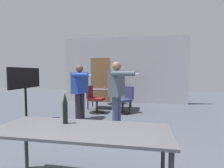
% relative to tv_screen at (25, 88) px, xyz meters
% --- Properties ---
extents(back_wall, '(5.57, 0.12, 2.96)m').
position_rel_tv_screen_xyz_m(back_wall, '(2.21, 3.75, 0.51)').
color(back_wall, '#BCBCC1').
rests_on(back_wall, ground_plane).
extents(conference_table_near, '(2.03, 0.76, 0.74)m').
position_rel_tv_screen_xyz_m(conference_table_near, '(2.42, -2.30, -0.28)').
color(conference_table_near, '#4C4C51').
rests_on(conference_table_near, ground_plane).
extents(conference_table_far, '(1.68, 0.72, 0.74)m').
position_rel_tv_screen_xyz_m(conference_table_far, '(1.86, 2.31, -0.29)').
color(conference_table_far, '#4C4C51').
rests_on(conference_table_far, ground_plane).
extents(tv_screen, '(0.44, 1.22, 1.51)m').
position_rel_tv_screen_xyz_m(tv_screen, '(0.00, 0.00, 0.00)').
color(tv_screen, black).
rests_on(tv_screen, ground_plane).
extents(person_right_polo, '(0.70, 0.84, 1.60)m').
position_rel_tv_screen_xyz_m(person_right_polo, '(1.30, 0.64, -0.01)').
color(person_right_polo, '#28282D').
rests_on(person_right_polo, ground_plane).
extents(person_center_tall, '(0.74, 0.81, 1.65)m').
position_rel_tv_screen_xyz_m(person_center_tall, '(2.48, 0.06, 0.03)').
color(person_center_tall, '#3D4C75').
rests_on(person_center_tall, ground_plane).
extents(office_chair_near_pushed, '(0.69, 0.67, 0.91)m').
position_rel_tv_screen_xyz_m(office_chair_near_pushed, '(1.91, 3.27, -0.54)').
color(office_chair_near_pushed, black).
rests_on(office_chair_near_pushed, ground_plane).
extents(office_chair_far_right, '(0.57, 0.52, 0.93)m').
position_rel_tv_screen_xyz_m(office_chair_far_right, '(1.48, 1.55, -0.52)').
color(office_chair_far_right, black).
rests_on(office_chair_far_right, ground_plane).
extents(office_chair_far_left, '(0.69, 0.68, 0.90)m').
position_rel_tv_screen_xyz_m(office_chair_far_left, '(2.50, 1.70, -0.54)').
color(office_chair_far_left, black).
rests_on(office_chair_far_left, ground_plane).
extents(beer_bottle, '(0.06, 0.06, 0.40)m').
position_rel_tv_screen_xyz_m(beer_bottle, '(2.16, -2.14, -0.02)').
color(beer_bottle, black).
rests_on(beer_bottle, conference_table_near).
extents(drink_cup, '(0.07, 0.07, 0.11)m').
position_rel_tv_screen_xyz_m(drink_cup, '(1.65, 2.44, -0.16)').
color(drink_cup, '#E05123').
rests_on(drink_cup, conference_table_far).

